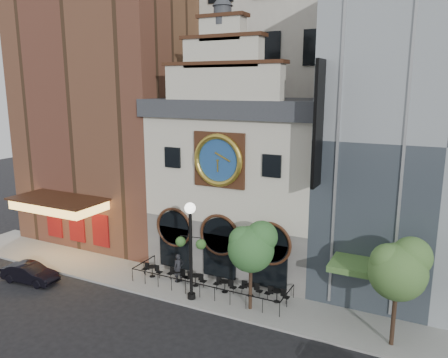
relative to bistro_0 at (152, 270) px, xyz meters
name	(u,v)px	position (x,y,z in m)	size (l,w,h in m)	color
ground	(190,308)	(4.51, -2.38, -0.61)	(120.00, 120.00, 0.00)	black
sidewalk	(210,290)	(4.51, 0.12, -0.54)	(44.00, 5.00, 0.15)	gray
clock_building	(244,177)	(4.51, 5.45, 6.07)	(12.60, 8.78, 18.65)	#605E5B
theater_building	(120,93)	(-8.49, 7.58, 11.99)	(14.00, 15.60, 25.00)	brown
retail_building	(447,136)	(17.50, 7.61, 9.53)	(14.00, 14.40, 20.00)	gray
office_tower	(300,10)	(4.51, 17.62, 19.39)	(20.00, 16.00, 40.00)	beige
cafe_railing	(210,283)	(4.51, 0.12, -0.01)	(10.60, 2.60, 0.90)	black
bistro_0	(152,270)	(0.00, 0.00, 0.00)	(1.58, 0.68, 0.90)	black
bistro_1	(178,275)	(2.01, 0.16, 0.00)	(1.58, 0.68, 0.90)	black
bistro_2	(195,279)	(3.43, 0.13, 0.00)	(1.58, 0.68, 0.90)	black
bistro_3	(225,285)	(5.59, 0.19, 0.00)	(1.58, 0.68, 0.90)	black
bistro_4	(250,289)	(7.28, 0.46, 0.00)	(1.58, 0.68, 0.90)	black
bistro_5	(277,295)	(9.05, 0.46, 0.00)	(1.58, 0.68, 0.90)	black
car_left	(30,273)	(-7.15, -4.25, 0.05)	(1.41, 4.04, 1.33)	black
pedestrian	(179,268)	(2.08, 0.21, 0.51)	(0.71, 0.46, 1.94)	black
lamppost	(191,240)	(4.11, -1.53, 3.39)	(1.99, 0.80, 6.23)	black
tree_left	(252,245)	(7.95, -0.99, 3.54)	(2.83, 2.73, 5.46)	#382619
tree_right	(399,267)	(15.95, -1.12, 3.78)	(3.01, 2.90, 5.79)	#382619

